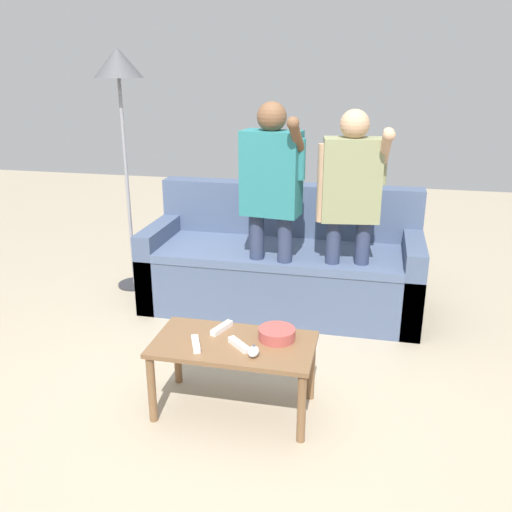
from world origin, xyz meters
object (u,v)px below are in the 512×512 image
object	(u,v)px
game_remote_wand_near	(196,344)
game_remote_wand_far	(222,328)
floor_lamp	(119,79)
couch	(283,266)
game_remote_wand_spare	(239,345)
coffee_table	(234,353)
player_right	(351,197)
player_center	(271,191)
snack_bowl	(277,334)
game_remote_nunchuk	(253,351)

from	to	relation	value
game_remote_wand_near	game_remote_wand_far	distance (m)	0.22
floor_lamp	game_remote_wand_far	distance (m)	2.24
couch	game_remote_wand_spare	distance (m)	1.49
game_remote_wand_near	coffee_table	bearing A→B (deg)	25.36
game_remote_wand_spare	game_remote_wand_far	bearing A→B (deg)	130.20
player_right	game_remote_wand_spare	size ratio (longest dim) A/B	11.02
player_center	game_remote_wand_far	size ratio (longest dim) A/B	9.42
snack_bowl	floor_lamp	bearing A→B (deg)	135.78
game_remote_nunchuk	couch	bearing A→B (deg)	94.44
game_remote_nunchuk	player_right	xyz separation A→B (m)	(0.38, 1.24, 0.53)
player_center	game_remote_wand_spare	bearing A→B (deg)	-87.33
couch	player_right	bearing A→B (deg)	-32.30
game_remote_nunchuk	floor_lamp	xyz separation A→B (m)	(-1.42, 1.66, 1.25)
snack_bowl	player_right	world-z (taller)	player_right
game_remote_wand_near	game_remote_wand_spare	size ratio (longest dim) A/B	1.14
snack_bowl	game_remote_wand_near	bearing A→B (deg)	-156.33
snack_bowl	game_remote_wand_near	xyz separation A→B (m)	(-0.40, -0.17, -0.01)
couch	snack_bowl	distance (m)	1.38
player_right	game_remote_wand_far	distance (m)	1.30
floor_lamp	coffee_table	bearing A→B (deg)	-50.32
floor_lamp	game_remote_wand_near	size ratio (longest dim) A/B	12.17
couch	snack_bowl	size ratio (longest dim) A/B	10.46
game_remote_wand_far	game_remote_wand_spare	world-z (taller)	same
coffee_table	floor_lamp	xyz separation A→B (m)	(-1.28, 1.55, 1.33)
game_remote_nunchuk	player_center	size ratio (longest dim) A/B	0.06
coffee_table	snack_bowl	size ratio (longest dim) A/B	4.33
player_right	snack_bowl	bearing A→B (deg)	-106.12
coffee_table	player_right	xyz separation A→B (m)	(0.52, 1.13, 0.61)
floor_lamp	game_remote_wand_near	world-z (taller)	floor_lamp
game_remote_nunchuk	player_right	distance (m)	1.40
snack_bowl	player_center	distance (m)	1.16
coffee_table	player_center	world-z (taller)	player_center
coffee_table	player_right	distance (m)	1.38
game_remote_wand_near	player_right	bearing A→B (deg)	60.14
coffee_table	player_right	bearing A→B (deg)	65.40
couch	player_center	size ratio (longest dim) A/B	1.31
floor_lamp	game_remote_wand_far	bearing A→B (deg)	-50.32
floor_lamp	game_remote_wand_spare	world-z (taller)	floor_lamp
game_remote_nunchuk	game_remote_wand_near	bearing A→B (deg)	174.77
game_remote_wand_near	player_center	bearing A→B (deg)	81.84
player_right	game_remote_wand_near	size ratio (longest dim) A/B	9.70
coffee_table	game_remote_wand_spare	xyz separation A→B (m)	(0.04, -0.04, 0.08)
coffee_table	floor_lamp	bearing A→B (deg)	129.68
floor_lamp	game_remote_wand_spare	distance (m)	2.42
snack_bowl	game_remote_nunchuk	xyz separation A→B (m)	(-0.08, -0.20, -0.01)
snack_bowl	game_remote_wand_spare	distance (m)	0.22
game_remote_wand_far	player_right	bearing A→B (deg)	58.65
couch	player_center	bearing A→B (deg)	-93.99
coffee_table	game_remote_wand_far	world-z (taller)	game_remote_wand_far
floor_lamp	game_remote_wand_spare	bearing A→B (deg)	-50.26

